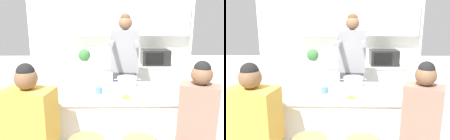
{
  "view_description": "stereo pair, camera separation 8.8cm",
  "coord_description": "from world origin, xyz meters",
  "views": [
    {
      "loc": [
        -0.03,
        -2.57,
        1.76
      ],
      "look_at": [
        0.0,
        0.08,
        1.13
      ],
      "focal_mm": 35.0,
      "sensor_mm": 36.0,
      "label": 1
    },
    {
      "loc": [
        0.06,
        -2.57,
        1.76
      ],
      "look_at": [
        0.0,
        0.08,
        1.13
      ],
      "focal_mm": 35.0,
      "sensor_mm": 36.0,
      "label": 2
    }
  ],
  "objects": [
    {
      "name": "fruit_bowl",
      "position": [
        0.49,
        -0.25,
        0.92
      ],
      "size": [
        0.2,
        0.2,
        0.07
      ],
      "color": "white",
      "rests_on": "kitchen_island"
    },
    {
      "name": "potted_plant",
      "position": [
        -0.5,
        1.42,
        1.09
      ],
      "size": [
        0.23,
        0.23,
        0.29
      ],
      "color": "beige",
      "rests_on": "back_counter"
    },
    {
      "name": "person_wrapped_blanket",
      "position": [
        -0.76,
        -0.71,
        0.65
      ],
      "size": [
        0.5,
        0.37,
        1.38
      ],
      "rotation": [
        0.0,
        0.0,
        -0.19
      ],
      "color": "gold",
      "rests_on": "ground_plane"
    },
    {
      "name": "mixing_bowl_steel",
      "position": [
        -0.8,
        -0.16,
        0.92
      ],
      "size": [
        0.2,
        0.2,
        0.06
      ],
      "color": "#B7BABC",
      "rests_on": "kitchen_island"
    },
    {
      "name": "person_cooking",
      "position": [
        0.2,
        0.6,
        0.92
      ],
      "size": [
        0.46,
        0.59,
        1.83
      ],
      "rotation": [
        0.0,
        0.0,
        -0.1
      ],
      "color": "#383842",
      "rests_on": "ground_plane"
    },
    {
      "name": "cooking_pot",
      "position": [
        0.2,
        0.2,
        0.95
      ],
      "size": [
        0.35,
        0.26,
        0.13
      ],
      "color": "#B7BABC",
      "rests_on": "kitchen_island"
    },
    {
      "name": "person_seated_near",
      "position": [
        0.78,
        -0.71,
        0.65
      ],
      "size": [
        0.4,
        0.37,
        1.4
      ],
      "rotation": [
        0.0,
        0.0,
        -0.45
      ],
      "color": "#333338",
      "rests_on": "ground_plane"
    },
    {
      "name": "banana_bunch",
      "position": [
        0.15,
        -0.26,
        0.9
      ],
      "size": [
        0.14,
        0.1,
        0.05
      ],
      "color": "yellow",
      "rests_on": "kitchen_island"
    },
    {
      "name": "back_counter",
      "position": [
        0.0,
        1.42,
        0.47
      ],
      "size": [
        2.96,
        0.6,
        0.93
      ],
      "color": "white",
      "rests_on": "ground_plane"
    },
    {
      "name": "coffee_cup_near",
      "position": [
        -0.16,
        -0.07,
        0.92
      ],
      "size": [
        0.12,
        0.08,
        0.08
      ],
      "color": "#4C7099",
      "rests_on": "kitchen_island"
    },
    {
      "name": "kitchen_island",
      "position": [
        0.0,
        0.0,
        0.45
      ],
      "size": [
        1.93,
        0.83,
        0.88
      ],
      "color": "black",
      "rests_on": "ground_plane"
    },
    {
      "name": "wall_back",
      "position": [
        0.0,
        1.7,
        1.54
      ],
      "size": [
        3.19,
        0.22,
        2.7
      ],
      "color": "silver",
      "rests_on": "ground_plane"
    },
    {
      "name": "microwave",
      "position": [
        0.81,
        1.38,
        1.07
      ],
      "size": [
        0.5,
        0.37,
        0.28
      ],
      "color": "black",
      "rests_on": "back_counter"
    }
  ]
}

